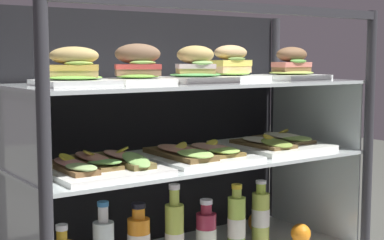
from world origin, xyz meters
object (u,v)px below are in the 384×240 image
orange_fruit_near_left_post (258,222)px  juice_bottle_near_post (236,224)px  open_sandwich_tray_near_right_corner (274,143)px  juice_bottle_front_second (261,217)px  open_sandwich_tray_mid_right (195,153)px  juice_bottle_front_fourth (206,234)px  juice_bottle_front_left_end (174,234)px  orange_fruit_beside_bottles (301,233)px  plated_roll_sandwich_near_right_corner (137,68)px  plated_roll_sandwich_mid_right (231,67)px  plated_roll_sandwich_far_right (195,69)px  open_sandwich_tray_near_left_corner (99,165)px  plated_roll_sandwich_near_left_corner (292,68)px  plated_roll_sandwich_far_left (74,72)px

orange_fruit_near_left_post → juice_bottle_near_post: bearing=-148.9°
open_sandwich_tray_near_right_corner → juice_bottle_front_second: bearing=-173.9°
open_sandwich_tray_mid_right → juice_bottle_front_fourth: open_sandwich_tray_mid_right is taller
open_sandwich_tray_mid_right → juice_bottle_near_post: open_sandwich_tray_mid_right is taller
juice_bottle_near_post → juice_bottle_front_left_end: bearing=175.2°
orange_fruit_beside_bottles → open_sandwich_tray_mid_right: bearing=171.0°
plated_roll_sandwich_near_right_corner → orange_fruit_beside_bottles: size_ratio=2.48×
plated_roll_sandwich_mid_right → plated_roll_sandwich_far_right: bearing=-159.4°
open_sandwich_tray_near_left_corner → juice_bottle_near_post: size_ratio=1.49×
plated_roll_sandwich_near_left_corner → plated_roll_sandwich_far_right: bearing=-178.7°
open_sandwich_tray_mid_right → juice_bottle_front_second: 0.38m
juice_bottle_near_post → juice_bottle_front_second: size_ratio=1.02×
plated_roll_sandwich_far_left → juice_bottle_front_fourth: 0.69m
open_sandwich_tray_near_right_corner → orange_fruit_beside_bottles: bearing=-51.8°
orange_fruit_beside_bottles → plated_roll_sandwich_near_left_corner: bearing=81.0°
plated_roll_sandwich_mid_right → juice_bottle_front_second: bearing=-38.1°
open_sandwich_tray_near_right_corner → juice_bottle_near_post: open_sandwich_tray_near_right_corner is taller
juice_bottle_front_second → orange_fruit_near_left_post: (0.09, 0.11, -0.06)m
plated_roll_sandwich_near_right_corner → plated_roll_sandwich_far_right: plated_roll_sandwich_near_right_corner is taller
open_sandwich_tray_mid_right → plated_roll_sandwich_far_right: bearing=-112.8°
plated_roll_sandwich_near_left_corner → orange_fruit_beside_bottles: size_ratio=2.89×
juice_bottle_near_post → plated_roll_sandwich_near_right_corner: bearing=173.9°
plated_roll_sandwich_far_left → open_sandwich_tray_near_right_corner: size_ratio=0.57×
open_sandwich_tray_mid_right → open_sandwich_tray_near_right_corner: size_ratio=1.00×
open_sandwich_tray_near_right_corner → orange_fruit_near_left_post: (0.02, 0.10, -0.31)m
open_sandwich_tray_near_right_corner → open_sandwich_tray_mid_right: bearing=-177.7°
plated_roll_sandwich_near_left_corner → juice_bottle_near_post: (-0.26, -0.02, -0.51)m
plated_roll_sandwich_near_left_corner → orange_fruit_near_left_post: plated_roll_sandwich_near_left_corner is taller
juice_bottle_front_second → orange_fruit_near_left_post: bearing=51.3°
juice_bottle_near_post → plated_roll_sandwich_mid_right: bearing=66.0°
open_sandwich_tray_near_right_corner → juice_bottle_front_second: 0.26m
plated_roll_sandwich_far_right → orange_fruit_beside_bottles: plated_roll_sandwich_far_right is taller
juice_bottle_front_fourth → open_sandwich_tray_near_left_corner: bearing=-177.4°
open_sandwich_tray_near_right_corner → juice_bottle_front_fourth: (-0.30, -0.01, -0.27)m
open_sandwich_tray_mid_right → juice_bottle_front_second: open_sandwich_tray_mid_right is taller
juice_bottle_near_post → open_sandwich_tray_near_left_corner: bearing=-179.8°
open_sandwich_tray_near_left_corner → juice_bottle_front_left_end: 0.36m
open_sandwich_tray_near_right_corner → juice_bottle_front_left_end: bearing=-179.6°
open_sandwich_tray_near_right_corner → juice_bottle_front_second: size_ratio=1.52×
plated_roll_sandwich_far_right → plated_roll_sandwich_near_left_corner: 0.42m
plated_roll_sandwich_near_right_corner → plated_roll_sandwich_near_left_corner: plated_roll_sandwich_near_right_corner is taller
juice_bottle_front_left_end → juice_bottle_front_second: size_ratio=1.14×
plated_roll_sandwich_far_left → plated_roll_sandwich_mid_right: bearing=4.4°
plated_roll_sandwich_far_left → open_sandwich_tray_mid_right: bearing=-4.0°
plated_roll_sandwich_near_right_corner → open_sandwich_tray_near_right_corner: 0.60m
plated_roll_sandwich_mid_right → open_sandwich_tray_near_right_corner: size_ratio=0.57×
open_sandwich_tray_mid_right → juice_bottle_near_post: (0.16, -0.01, -0.25)m
plated_roll_sandwich_near_left_corner → juice_bottle_front_fourth: plated_roll_sandwich_near_left_corner is taller
juice_bottle_front_fourth → plated_roll_sandwich_far_right: bearing=-170.2°
plated_roll_sandwich_mid_right → juice_bottle_front_fourth: (-0.15, -0.07, -0.54)m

